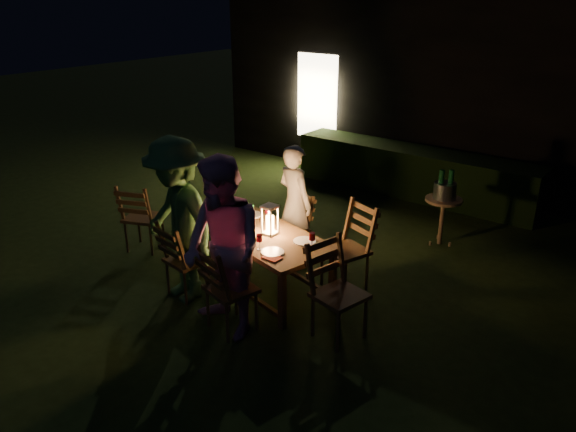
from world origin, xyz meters
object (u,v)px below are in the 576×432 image
Objects in this scene: bottle_table at (251,216)px; bottle_bucket_b at (450,187)px; dining_table at (264,240)px; person_opp_left at (178,221)px; chair_end at (338,309)px; chair_far_left at (292,238)px; chair_near_left at (187,272)px; person_opp_right at (223,249)px; chair_far_right at (346,262)px; bottle_bucket_a at (440,187)px; ice_bucket at (445,191)px; chair_near_right at (230,303)px; person_house_side at (295,203)px; chair_spare at (144,229)px; lantern at (270,221)px; side_table at (443,204)px.

bottle_bucket_b is at bearing 59.95° from bottle_table.
dining_table is 0.98m from person_opp_left.
chair_far_left is at bearing -115.61° from chair_end.
person_opp_right is at bearing -8.95° from chair_near_left.
bottle_table is at bearing 49.70° from chair_far_right.
chair_far_left is at bearing -130.19° from bottle_bucket_a.
chair_far_right is at bearing 30.03° from bottle_table.
person_opp_left is at bearing -119.10° from ice_bucket.
chair_near_right reaches higher than bottle_bucket_b.
chair_end is 3.49× the size of ice_bucket.
chair_near_left is 0.63× the size of person_house_side.
chair_spare reaches higher than chair_near_left.
chair_spare is at bearing 176.63° from chair_near_right.
chair_far_left is 1.05m from lantern.
bottle_bucket_a is (3.04, 2.55, 0.52)m from chair_spare.
chair_end is at bearing 26.03° from person_opp_left.
bottle_bucket_a is 1.00× the size of bottle_bucket_b.
side_table is at bearing -141.34° from bottle_bucket_b.
chair_far_right reaches higher than side_table.
chair_end is at bearing -87.20° from bottle_bucket_a.
chair_near_right is at bearing -77.89° from lantern.
chair_spare is 1.50× the size of side_table.
dining_table is at bearing 60.22° from chair_far_right.
ice_bucket is at bearing 60.43° from bottle_table.
chair_near_left reaches higher than chair_far_left.
chair_end is at bearing -0.02° from dining_table.
ice_bucket is (1.35, 1.54, 0.02)m from person_house_side.
chair_spare is 3.11× the size of bottle_bucket_b.
ice_bucket is 0.08m from bottle_bucket_a.
person_house_side reaches higher than lantern.
person_opp_left is 5.84× the size of bottle_bucket_b.
chair_far_left is 2.84× the size of bottle_bucket_a.
bottle_bucket_a is at bearing -141.34° from side_table.
chair_near_right reaches higher than chair_near_left.
bottle_table is (-0.24, 0.06, 0.21)m from dining_table.
person_opp_right reaches higher than chair_near_left.
chair_near_right reaches higher than chair_spare.
ice_bucket is at bearing -82.36° from chair_far_right.
person_house_side is at bearing 84.32° from chair_near_left.
person_opp_right is 5.80× the size of bottle_bucket_a.
bottle_table is at bearing 132.64° from chair_near_right.
chair_near_left is at bearing 90.07° from person_house_side.
person_house_side reaches higher than bottle_bucket_b.
person_opp_left is (-0.39, -1.59, 0.18)m from person_house_side.
bottle_bucket_b is (0.44, 1.87, 0.51)m from chair_far_right.
bottle_table is 2.75m from side_table.
chair_near_left is at bearing -118.88° from bottle_bucket_a.
person_opp_right is 3.46m from ice_bucket.
chair_far_right is at bearing 51.27° from chair_near_left.
person_opp_left reaches higher than person_house_side.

